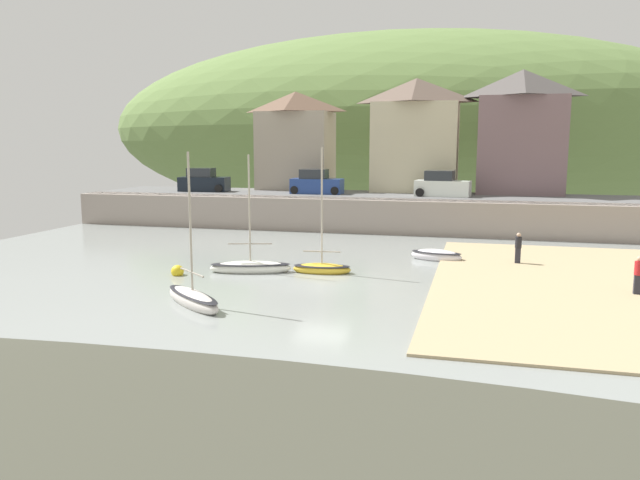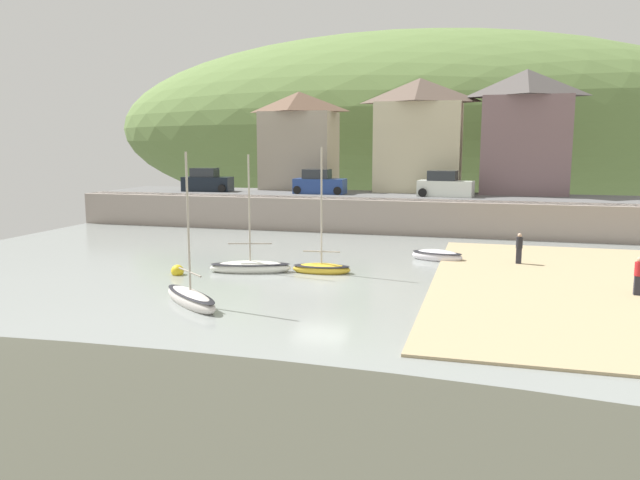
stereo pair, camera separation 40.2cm
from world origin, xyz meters
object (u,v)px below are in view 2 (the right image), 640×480
(parked_car_by_wall, at_px, (319,184))
(sailboat_far_left, at_px, (437,256))
(parked_car_near_slipway, at_px, (207,182))
(person_near_water, at_px, (638,274))
(waterfront_building_left, at_px, (299,140))
(waterfront_building_centre, at_px, (419,134))
(mooring_buoy, at_px, (177,271))
(parked_car_end_of_row, at_px, (445,186))
(sailboat_white_hull, at_px, (250,267))
(sailboat_tall_mast, at_px, (191,298))
(dinghy_open_wooden, at_px, (321,268))
(person_on_slipway, at_px, (519,247))
(waterfront_building_right, at_px, (525,131))

(parked_car_by_wall, bearing_deg, sailboat_far_left, -52.21)
(parked_car_near_slipway, xyz_separation_m, person_near_water, (29.10, -19.77, -2.22))
(waterfront_building_left, distance_m, person_near_water, 33.48)
(sailboat_far_left, bearing_deg, waterfront_building_centre, 113.30)
(waterfront_building_left, bearing_deg, mooring_buoy, -86.43)
(sailboat_far_left, relative_size, parked_car_end_of_row, 0.71)
(waterfront_building_left, relative_size, person_near_water, 5.19)
(parked_car_end_of_row, bearing_deg, sailboat_white_hull, -106.81)
(sailboat_far_left, distance_m, sailboat_white_hull, 10.46)
(parked_car_by_wall, height_order, mooring_buoy, parked_car_by_wall)
(sailboat_tall_mast, xyz_separation_m, person_near_water, (17.47, 6.09, 0.69))
(waterfront_building_left, xyz_separation_m, person_near_water, (22.34, -24.27, -5.70))
(dinghy_open_wooden, distance_m, parked_car_by_wall, 19.44)
(person_on_slipway, bearing_deg, sailboat_white_hull, -157.81)
(parked_car_near_slipway, xyz_separation_m, parked_car_end_of_row, (19.71, 0.00, 0.00))
(waterfront_building_centre, relative_size, sailboat_white_hull, 1.54)
(parked_car_end_of_row, bearing_deg, waterfront_building_centre, 125.71)
(waterfront_building_left, distance_m, parked_car_near_slipway, 8.83)
(sailboat_white_hull, bearing_deg, dinghy_open_wooden, -3.24)
(sailboat_far_left, height_order, parked_car_by_wall, parked_car_by_wall)
(person_near_water, height_order, mooring_buoy, person_near_water)
(waterfront_building_right, distance_m, person_on_slipway, 19.51)
(parked_car_by_wall, height_order, parked_car_end_of_row, same)
(sailboat_white_hull, relative_size, mooring_buoy, 9.59)
(parked_car_by_wall, bearing_deg, person_on_slipway, -43.23)
(sailboat_tall_mast, distance_m, parked_car_end_of_row, 27.25)
(person_on_slipway, distance_m, mooring_buoy, 17.69)
(parked_car_near_slipway, height_order, parked_car_end_of_row, same)
(waterfront_building_centre, distance_m, parked_car_end_of_row, 6.49)
(waterfront_building_left, relative_size, mooring_buoy, 13.43)
(waterfront_building_right, relative_size, sailboat_white_hull, 1.62)
(parked_car_near_slipway, distance_m, mooring_buoy, 22.64)
(sailboat_far_left, bearing_deg, person_on_slipway, 8.72)
(waterfront_building_left, relative_size, waterfront_building_right, 0.86)
(parked_car_end_of_row, height_order, person_near_water, parked_car_end_of_row)
(sailboat_tall_mast, bearing_deg, person_on_slipway, 81.88)
(waterfront_building_left, height_order, mooring_buoy, waterfront_building_left)
(sailboat_white_hull, xyz_separation_m, person_near_water, (17.56, -0.53, 0.72))
(dinghy_open_wooden, height_order, parked_car_end_of_row, dinghy_open_wooden)
(waterfront_building_centre, relative_size, person_near_water, 5.73)
(waterfront_building_right, height_order, dinghy_open_wooden, waterfront_building_right)
(person_on_slipway, relative_size, mooring_buoy, 2.59)
(waterfront_building_right, distance_m, sailboat_white_hull, 28.43)
(waterfront_building_centre, relative_size, parked_car_by_wall, 2.26)
(waterfront_building_centre, distance_m, person_on_slipway, 20.79)
(sailboat_far_left, bearing_deg, person_near_water, -21.84)
(dinghy_open_wooden, height_order, person_near_water, dinghy_open_wooden)
(waterfront_building_centre, xyz_separation_m, parked_car_end_of_row, (2.55, -4.50, -3.92))
(parked_car_by_wall, distance_m, mooring_buoy, 21.11)
(mooring_buoy, bearing_deg, parked_car_by_wall, 85.94)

